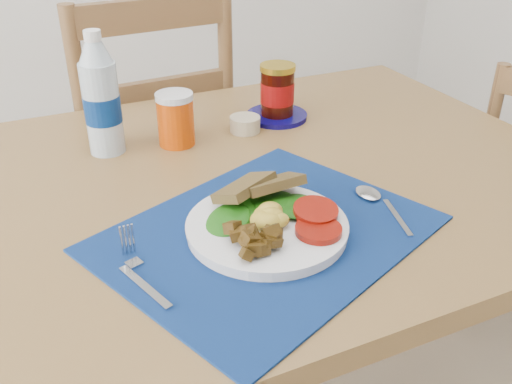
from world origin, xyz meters
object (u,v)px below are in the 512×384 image
(breakfast_plate, at_px, (265,225))
(juice_glass, at_px, (176,121))
(chair_far, at_px, (148,130))
(water_bottle, at_px, (102,101))
(jam_on_saucer, at_px, (277,95))

(breakfast_plate, relative_size, juice_glass, 2.41)
(juice_glass, bearing_deg, chair_far, 84.39)
(chair_far, xyz_separation_m, breakfast_plate, (-0.03, -0.82, 0.17))
(breakfast_plate, distance_m, water_bottle, 0.44)
(jam_on_saucer, bearing_deg, water_bottle, -177.88)
(jam_on_saucer, bearing_deg, breakfast_plate, -118.63)
(chair_far, relative_size, juice_glass, 11.76)
(chair_far, bearing_deg, jam_on_saucer, 112.38)
(jam_on_saucer, bearing_deg, juice_glass, -171.09)
(chair_far, height_order, juice_glass, chair_far)
(jam_on_saucer, bearing_deg, chair_far, 116.48)
(chair_far, bearing_deg, water_bottle, 62.81)
(breakfast_plate, bearing_deg, jam_on_saucer, 43.06)
(chair_far, xyz_separation_m, water_bottle, (-0.18, -0.42, 0.26))
(water_bottle, bearing_deg, juice_glass, -10.24)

